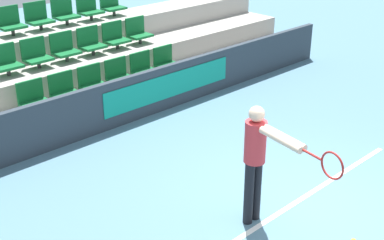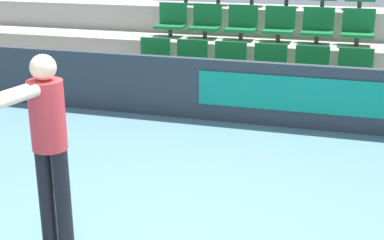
% 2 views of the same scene
% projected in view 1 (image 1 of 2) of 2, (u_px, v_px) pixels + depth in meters
% --- Properties ---
extents(ground_plane, '(30.00, 30.00, 0.00)m').
position_uv_depth(ground_plane, '(314.00, 211.00, 7.47)').
color(ground_plane, slate).
extents(court_baseline, '(4.88, 0.08, 0.01)m').
position_uv_depth(court_baseline, '(296.00, 202.00, 7.67)').
color(court_baseline, white).
rests_on(court_baseline, ground).
extents(barrier_wall, '(11.81, 0.14, 0.90)m').
position_uv_depth(barrier_wall, '(128.00, 100.00, 10.09)').
color(barrier_wall, '#2D3842').
rests_on(barrier_wall, ground).
extents(bleacher_tier_front, '(11.41, 0.93, 0.46)m').
position_uv_depth(bleacher_tier_front, '(111.00, 103.00, 10.52)').
color(bleacher_tier_front, '#ADA89E').
rests_on(bleacher_tier_front, ground).
extents(bleacher_tier_middle, '(11.41, 0.93, 0.93)m').
position_uv_depth(bleacher_tier_middle, '(84.00, 80.00, 11.04)').
color(bleacher_tier_middle, '#ADA89E').
rests_on(bleacher_tier_middle, ground).
extents(bleacher_tier_back, '(11.41, 0.93, 1.39)m').
position_uv_depth(bleacher_tier_back, '(59.00, 60.00, 11.55)').
color(bleacher_tier_back, '#ADA89E').
rests_on(bleacher_tier_back, ground).
extents(stadium_chair_0, '(0.50, 0.38, 0.57)m').
position_uv_depth(stadium_chair_0, '(33.00, 98.00, 9.42)').
color(stadium_chair_0, '#333333').
rests_on(stadium_chair_0, bleacher_tier_front).
extents(stadium_chair_1, '(0.50, 0.38, 0.57)m').
position_uv_depth(stadium_chair_1, '(64.00, 90.00, 9.81)').
color(stadium_chair_1, '#333333').
rests_on(stadium_chair_1, bleacher_tier_front).
extents(stadium_chair_2, '(0.50, 0.38, 0.57)m').
position_uv_depth(stadium_chair_2, '(92.00, 82.00, 10.20)').
color(stadium_chair_2, '#333333').
rests_on(stadium_chair_2, bleacher_tier_front).
extents(stadium_chair_3, '(0.50, 0.38, 0.57)m').
position_uv_depth(stadium_chair_3, '(119.00, 74.00, 10.60)').
color(stadium_chair_3, '#333333').
rests_on(stadium_chair_3, bleacher_tier_front).
extents(stadium_chair_4, '(0.50, 0.38, 0.57)m').
position_uv_depth(stadium_chair_4, '(143.00, 67.00, 10.99)').
color(stadium_chair_4, '#333333').
rests_on(stadium_chair_4, bleacher_tier_front).
extents(stadium_chair_5, '(0.50, 0.38, 0.57)m').
position_uv_depth(stadium_chair_5, '(166.00, 61.00, 11.38)').
color(stadium_chair_5, '#333333').
rests_on(stadium_chair_5, bleacher_tier_front).
extents(stadium_chair_6, '(0.50, 0.38, 0.57)m').
position_uv_depth(stadium_chair_6, '(5.00, 61.00, 9.84)').
color(stadium_chair_6, '#333333').
rests_on(stadium_chair_6, bleacher_tier_middle).
extents(stadium_chair_7, '(0.50, 0.38, 0.57)m').
position_uv_depth(stadium_chair_7, '(36.00, 55.00, 10.23)').
color(stadium_chair_7, '#333333').
rests_on(stadium_chair_7, bleacher_tier_middle).
extents(stadium_chair_8, '(0.50, 0.38, 0.57)m').
position_uv_depth(stadium_chair_8, '(64.00, 48.00, 10.62)').
color(stadium_chair_8, '#333333').
rests_on(stadium_chair_8, bleacher_tier_middle).
extents(stadium_chair_9, '(0.50, 0.38, 0.57)m').
position_uv_depth(stadium_chair_9, '(91.00, 42.00, 11.02)').
color(stadium_chair_9, '#333333').
rests_on(stadium_chair_9, bleacher_tier_middle).
extents(stadium_chair_10, '(0.50, 0.38, 0.57)m').
position_uv_depth(stadium_chair_10, '(115.00, 37.00, 11.41)').
color(stadium_chair_10, '#333333').
rests_on(stadium_chair_10, bleacher_tier_middle).
extents(stadium_chair_11, '(0.50, 0.38, 0.57)m').
position_uv_depth(stadium_chair_11, '(138.00, 32.00, 11.80)').
color(stadium_chair_11, '#333333').
rests_on(stadium_chair_11, bleacher_tier_middle).
extents(stadium_chair_13, '(0.50, 0.38, 0.57)m').
position_uv_depth(stadium_chair_13, '(10.00, 22.00, 10.65)').
color(stadium_chair_13, '#333333').
rests_on(stadium_chair_13, bleacher_tier_back).
extents(stadium_chair_14, '(0.50, 0.38, 0.57)m').
position_uv_depth(stadium_chair_14, '(38.00, 17.00, 11.04)').
color(stadium_chair_14, '#333333').
rests_on(stadium_chair_14, bleacher_tier_back).
extents(stadium_chair_15, '(0.50, 0.38, 0.57)m').
position_uv_depth(stadium_chair_15, '(64.00, 13.00, 11.44)').
color(stadium_chair_15, '#333333').
rests_on(stadium_chair_15, bleacher_tier_back).
extents(stadium_chair_16, '(0.50, 0.38, 0.57)m').
position_uv_depth(stadium_chair_16, '(89.00, 8.00, 11.83)').
color(stadium_chair_16, '#333333').
rests_on(stadium_chair_16, bleacher_tier_back).
extents(stadium_chair_17, '(0.50, 0.38, 0.57)m').
position_uv_depth(stadium_chair_17, '(112.00, 4.00, 12.22)').
color(stadium_chair_17, '#333333').
rests_on(stadium_chair_17, bleacher_tier_back).
extents(tennis_player, '(0.41, 1.55, 1.68)m').
position_uv_depth(tennis_player, '(259.00, 156.00, 6.79)').
color(tennis_player, black).
rests_on(tennis_player, ground).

